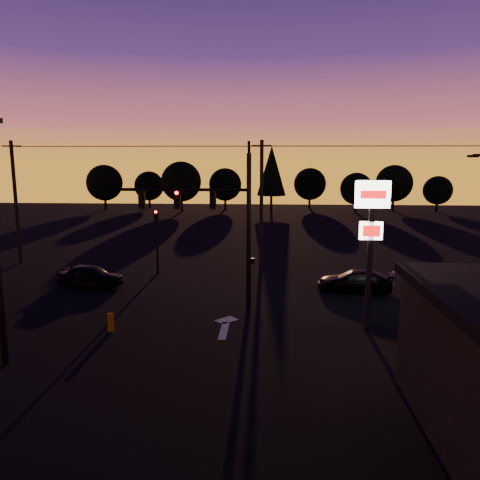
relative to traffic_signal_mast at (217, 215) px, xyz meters
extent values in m
plane|color=black|center=(0.10, -3.99, -4.94)|extent=(120.00, 120.00, 0.00)
cube|color=beige|center=(0.60, -2.99, -4.93)|extent=(0.35, 2.20, 0.01)
cube|color=beige|center=(0.60, -1.59, -4.93)|extent=(1.20, 1.20, 0.01)
cylinder|color=black|center=(1.60, 0.01, -0.94)|extent=(0.24, 0.24, 8.00)
cylinder|color=black|center=(1.60, 0.01, 3.26)|extent=(0.14, 0.52, 0.76)
cylinder|color=black|center=(-1.65, 0.01, 1.26)|extent=(6.50, 0.16, 0.16)
cube|color=black|center=(-0.20, 0.01, 0.76)|extent=(0.32, 0.22, 0.95)
sphere|color=black|center=(-0.20, -0.12, 1.11)|extent=(0.18, 0.18, 0.18)
sphere|color=black|center=(-0.20, -0.12, 0.81)|extent=(0.18, 0.18, 0.18)
sphere|color=black|center=(-0.20, -0.12, 0.51)|extent=(0.18, 0.18, 0.18)
cube|color=black|center=(-2.00, 0.01, 0.76)|extent=(0.32, 0.22, 0.95)
sphere|color=#FF0705|center=(-2.00, -0.12, 1.11)|extent=(0.18, 0.18, 0.18)
sphere|color=black|center=(-2.00, -0.12, 0.81)|extent=(0.18, 0.18, 0.18)
sphere|color=black|center=(-2.00, -0.12, 0.51)|extent=(0.18, 0.18, 0.18)
cube|color=black|center=(-3.80, 0.01, 0.76)|extent=(0.32, 0.22, 0.95)
sphere|color=black|center=(-3.80, -0.12, 1.11)|extent=(0.18, 0.18, 0.18)
sphere|color=black|center=(-3.80, -0.12, 0.81)|extent=(0.18, 0.18, 0.18)
sphere|color=black|center=(-3.80, -0.12, 0.51)|extent=(0.18, 0.18, 0.18)
cube|color=black|center=(1.78, 0.01, -2.34)|extent=(0.22, 0.18, 0.28)
cylinder|color=black|center=(-4.90, 7.51, -3.14)|extent=(0.14, 0.14, 3.60)
cube|color=black|center=(-4.90, 7.51, -1.04)|extent=(0.30, 0.20, 0.90)
sphere|color=#FF0705|center=(-4.90, 7.39, -0.72)|extent=(0.18, 0.18, 0.18)
sphere|color=black|center=(-4.90, 7.39, -1.00)|extent=(0.18, 0.18, 0.18)
sphere|color=black|center=(-4.90, 7.39, -1.28)|extent=(0.18, 0.18, 0.18)
cube|color=black|center=(7.10, -2.49, -1.74)|extent=(0.22, 0.22, 6.40)
cube|color=white|center=(7.10, -2.49, 1.26)|extent=(1.50, 0.25, 1.20)
cube|color=red|center=(7.10, -2.63, 1.26)|extent=(1.10, 0.02, 0.35)
cube|color=white|center=(7.10, -2.49, -0.34)|extent=(1.00, 0.22, 0.80)
cube|color=red|center=(7.10, -2.62, -0.34)|extent=(0.75, 0.02, 0.50)
cube|color=black|center=(12.90, 1.51, 2.91)|extent=(0.50, 0.22, 0.14)
plane|color=#FFB759|center=(12.90, 1.51, 2.83)|extent=(0.35, 0.35, 0.00)
cylinder|color=black|center=(-15.90, 10.01, -0.44)|extent=(0.26, 0.26, 9.00)
cube|color=black|center=(-15.90, 10.01, 3.66)|extent=(1.40, 0.10, 0.10)
cylinder|color=black|center=(2.10, 10.01, -0.44)|extent=(0.26, 0.26, 9.00)
cube|color=black|center=(2.10, 10.01, 3.66)|extent=(1.40, 0.10, 0.10)
cylinder|color=black|center=(-6.90, 9.41, 3.61)|extent=(18.00, 0.02, 0.02)
cylinder|color=black|center=(-6.90, 10.01, 3.66)|extent=(18.00, 0.02, 0.02)
cylinder|color=black|center=(-6.90, 10.61, 3.61)|extent=(18.00, 0.02, 0.02)
cylinder|color=black|center=(11.10, 9.41, 3.61)|extent=(18.00, 0.02, 0.02)
cylinder|color=black|center=(11.10, 10.01, 3.66)|extent=(18.00, 0.02, 0.02)
cylinder|color=black|center=(11.10, 10.61, 3.61)|extent=(18.00, 0.02, 0.02)
cube|color=black|center=(9.10, -7.47, -3.54)|extent=(2.20, 0.05, 1.60)
cylinder|color=#A76300|center=(-4.52, -3.36, -4.52)|extent=(0.28, 0.28, 0.84)
cylinder|color=black|center=(-21.90, 46.01, -4.12)|extent=(0.36, 0.36, 1.62)
sphere|color=black|center=(-21.90, 46.01, -0.87)|extent=(5.36, 5.36, 5.36)
cylinder|color=black|center=(-15.90, 49.01, -4.25)|extent=(0.36, 0.36, 1.38)
sphere|color=black|center=(-15.90, 49.01, -1.50)|extent=(4.54, 4.54, 4.54)
cylinder|color=black|center=(-9.90, 44.01, -4.06)|extent=(0.36, 0.36, 1.75)
sphere|color=black|center=(-9.90, 44.01, -0.56)|extent=(5.77, 5.78, 5.78)
cylinder|color=black|center=(-3.90, 48.01, -4.19)|extent=(0.36, 0.36, 1.50)
sphere|color=black|center=(-3.90, 48.01, -1.19)|extent=(4.95, 4.95, 4.95)
cylinder|color=black|center=(3.10, 45.01, -3.75)|extent=(0.36, 0.36, 2.38)
cone|color=black|center=(3.10, 45.01, 1.00)|extent=(4.18, 4.18, 7.12)
cylinder|color=black|center=(9.10, 50.01, -4.19)|extent=(0.36, 0.36, 1.50)
sphere|color=black|center=(9.10, 50.01, -1.19)|extent=(4.95, 4.95, 4.95)
cylinder|color=black|center=(15.10, 44.01, -4.25)|extent=(0.36, 0.36, 1.38)
sphere|color=black|center=(15.10, 44.01, -1.50)|extent=(4.54, 4.54, 4.54)
cylinder|color=black|center=(21.10, 47.01, -4.12)|extent=(0.36, 0.36, 1.62)
sphere|color=black|center=(21.10, 47.01, -0.87)|extent=(5.36, 5.36, 5.36)
cylinder|color=black|center=(27.10, 46.01, -4.31)|extent=(0.36, 0.36, 1.25)
sphere|color=black|center=(27.10, 46.01, -1.81)|extent=(4.12, 4.12, 4.12)
imported|color=black|center=(-8.22, 3.92, -4.26)|extent=(4.22, 2.37, 1.36)
imported|color=black|center=(7.72, 3.79, -4.30)|extent=(4.66, 2.63, 1.27)
imported|color=black|center=(10.29, -6.26, -4.21)|extent=(2.49, 5.26, 1.45)
camera|label=1|loc=(2.51, -23.18, 2.84)|focal=35.00mm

